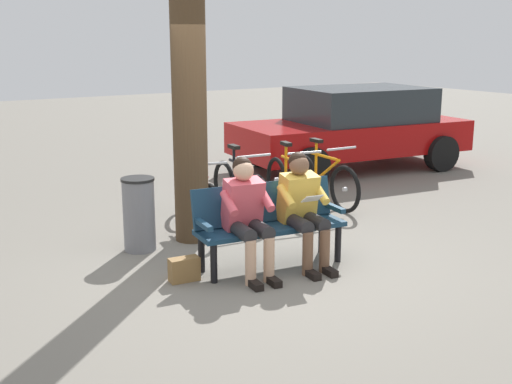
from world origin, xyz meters
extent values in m
plane|color=slate|center=(0.00, 0.00, 0.00)|extent=(40.00, 40.00, 0.00)
cube|color=navy|center=(-0.01, 0.08, 0.42)|extent=(1.64, 0.62, 0.05)
cube|color=navy|center=(-0.03, -0.11, 0.66)|extent=(1.60, 0.32, 0.42)
cube|color=navy|center=(-0.76, 0.17, 0.56)|extent=(0.11, 0.40, 0.05)
cube|color=navy|center=(0.75, -0.01, 0.56)|extent=(0.11, 0.40, 0.05)
cylinder|color=black|center=(-0.70, 0.33, 0.20)|extent=(0.07, 0.07, 0.40)
cylinder|color=black|center=(0.73, 0.16, 0.20)|extent=(0.07, 0.07, 0.40)
cylinder|color=black|center=(-0.74, -0.01, 0.20)|extent=(0.07, 0.07, 0.40)
cylinder|color=black|center=(0.69, -0.17, 0.20)|extent=(0.07, 0.07, 0.40)
cube|color=gold|center=(-0.33, 0.10, 0.71)|extent=(0.41, 0.35, 0.55)
sphere|color=brown|center=(-0.33, 0.12, 1.06)|extent=(0.21, 0.21, 0.21)
sphere|color=black|center=(-0.33, 0.09, 1.10)|extent=(0.20, 0.20, 0.20)
cylinder|color=#262628|center=(-0.40, 0.31, 0.49)|extent=(0.20, 0.41, 0.15)
cylinder|color=brown|center=(-0.38, 0.50, 0.23)|extent=(0.11, 0.11, 0.45)
cube|color=black|center=(-0.37, 0.60, 0.04)|extent=(0.12, 0.23, 0.07)
cylinder|color=gold|center=(-0.51, 0.24, 0.77)|extent=(0.12, 0.31, 0.23)
cylinder|color=#262628|center=(-0.21, 0.28, 0.49)|extent=(0.20, 0.41, 0.15)
cylinder|color=brown|center=(-0.18, 0.48, 0.23)|extent=(0.11, 0.11, 0.45)
cube|color=black|center=(-0.17, 0.58, 0.04)|extent=(0.12, 0.23, 0.07)
cylinder|color=gold|center=(-0.12, 0.19, 0.77)|extent=(0.12, 0.31, 0.23)
cube|color=silver|center=(-0.29, 0.39, 0.77)|extent=(0.21, 0.14, 0.09)
cube|color=#D84C59|center=(0.31, 0.02, 0.71)|extent=(0.41, 0.35, 0.55)
sphere|color=#D8A884|center=(0.31, 0.04, 1.06)|extent=(0.21, 0.21, 0.21)
sphere|color=black|center=(0.31, 0.01, 1.10)|extent=(0.20, 0.20, 0.20)
cylinder|color=#262628|center=(0.23, 0.23, 0.49)|extent=(0.20, 0.41, 0.15)
cylinder|color=#D8A884|center=(0.25, 0.43, 0.23)|extent=(0.11, 0.11, 0.45)
cube|color=black|center=(0.27, 0.53, 0.04)|extent=(0.12, 0.23, 0.07)
cylinder|color=#D84C59|center=(0.12, 0.16, 0.77)|extent=(0.12, 0.31, 0.23)
cylinder|color=#262628|center=(0.43, 0.21, 0.49)|extent=(0.20, 0.41, 0.15)
cylinder|color=#D8A884|center=(0.45, 0.41, 0.23)|extent=(0.11, 0.11, 0.45)
cube|color=black|center=(0.46, 0.51, 0.04)|extent=(0.12, 0.23, 0.07)
cylinder|color=#D84C59|center=(0.52, 0.12, 0.77)|extent=(0.12, 0.31, 0.23)
cube|color=olive|center=(0.96, -0.04, 0.12)|extent=(0.31, 0.17, 0.24)
cylinder|color=#4C3823|center=(0.26, -1.22, 1.76)|extent=(0.40, 0.40, 3.51)
cylinder|color=slate|center=(0.95, -1.18, 0.40)|extent=(0.36, 0.36, 0.81)
cylinder|color=black|center=(0.95, -1.18, 0.82)|extent=(0.38, 0.38, 0.03)
torus|color=black|center=(-2.05, -1.18, 0.33)|extent=(0.09, 0.66, 0.66)
cylinder|color=silver|center=(-2.05, -1.18, 0.33)|extent=(0.05, 0.06, 0.06)
torus|color=black|center=(-2.09, -2.20, 0.33)|extent=(0.09, 0.66, 0.66)
cylinder|color=silver|center=(-2.09, -2.20, 0.33)|extent=(0.05, 0.06, 0.06)
cylinder|color=orange|center=(-2.07, -1.69, 0.71)|extent=(0.06, 0.63, 0.04)
cylinder|color=orange|center=(-2.07, -1.61, 0.51)|extent=(0.06, 0.60, 0.43)
cylinder|color=orange|center=(-2.08, -1.87, 0.63)|extent=(0.04, 0.04, 0.55)
cube|color=black|center=(-2.08, -1.87, 0.91)|extent=(0.10, 0.22, 0.05)
cylinder|color=#B2B2B7|center=(-2.06, -1.28, 0.88)|extent=(0.48, 0.05, 0.03)
torus|color=black|center=(-1.42, -1.19, 0.33)|extent=(0.18, 0.66, 0.66)
cylinder|color=silver|center=(-1.42, -1.19, 0.33)|extent=(0.06, 0.07, 0.06)
torus|color=black|center=(-1.61, -2.19, 0.33)|extent=(0.18, 0.66, 0.66)
cylinder|color=silver|center=(-1.61, -2.19, 0.33)|extent=(0.06, 0.07, 0.06)
cylinder|color=orange|center=(-1.51, -1.69, 0.71)|extent=(0.16, 0.63, 0.04)
cylinder|color=orange|center=(-1.50, -1.61, 0.51)|extent=(0.15, 0.59, 0.43)
cylinder|color=orange|center=(-1.55, -1.87, 0.63)|extent=(0.04, 0.04, 0.55)
cube|color=black|center=(-1.55, -1.87, 0.91)|extent=(0.13, 0.23, 0.05)
cylinder|color=#B2B2B7|center=(-1.44, -1.29, 0.88)|extent=(0.48, 0.12, 0.03)
torus|color=black|center=(-0.74, -1.35, 0.33)|extent=(0.12, 0.66, 0.66)
cylinder|color=silver|center=(-0.74, -1.35, 0.33)|extent=(0.05, 0.06, 0.06)
torus|color=black|center=(-0.83, -2.36, 0.33)|extent=(0.12, 0.66, 0.66)
cylinder|color=silver|center=(-0.83, -2.36, 0.33)|extent=(0.05, 0.06, 0.06)
cylinder|color=black|center=(-0.78, -1.85, 0.71)|extent=(0.09, 0.63, 0.04)
cylinder|color=black|center=(-0.78, -1.77, 0.51)|extent=(0.09, 0.60, 0.43)
cylinder|color=black|center=(-0.80, -2.04, 0.63)|extent=(0.04, 0.04, 0.55)
cube|color=black|center=(-0.80, -2.04, 0.91)|extent=(0.11, 0.23, 0.05)
cylinder|color=#B2B2B7|center=(-0.75, -1.45, 0.88)|extent=(0.48, 0.07, 0.03)
torus|color=black|center=(0.02, -1.19, 0.33)|extent=(0.17, 0.66, 0.66)
cylinder|color=silver|center=(0.02, -1.19, 0.33)|extent=(0.06, 0.07, 0.06)
torus|color=black|center=(-0.16, -2.20, 0.33)|extent=(0.17, 0.66, 0.66)
cylinder|color=silver|center=(-0.16, -2.20, 0.33)|extent=(0.06, 0.07, 0.06)
cylinder|color=#B71414|center=(-0.07, -1.69, 0.71)|extent=(0.15, 0.63, 0.04)
cylinder|color=#B71414|center=(-0.05, -1.61, 0.51)|extent=(0.14, 0.59, 0.43)
cylinder|color=#B71414|center=(-0.10, -1.87, 0.63)|extent=(0.04, 0.04, 0.55)
cube|color=black|center=(-0.10, -1.87, 0.91)|extent=(0.13, 0.23, 0.05)
cylinder|color=#B2B2B7|center=(0.00, -1.29, 0.88)|extent=(0.48, 0.11, 0.03)
cube|color=#A50C0C|center=(-4.10, -3.50, 0.59)|extent=(4.36, 2.23, 0.55)
cube|color=#262D33|center=(-4.30, -3.47, 1.17)|extent=(2.47, 1.89, 0.60)
cylinder|color=black|center=(-2.65, -2.74, 0.32)|extent=(0.66, 0.29, 0.64)
cylinder|color=black|center=(-2.83, -4.53, 0.32)|extent=(0.66, 0.29, 0.64)
cylinder|color=black|center=(-5.36, -2.46, 0.32)|extent=(0.66, 0.29, 0.64)
cylinder|color=black|center=(-5.55, -4.25, 0.32)|extent=(0.66, 0.29, 0.64)
camera|label=1|loc=(3.63, 5.53, 2.39)|focal=45.92mm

